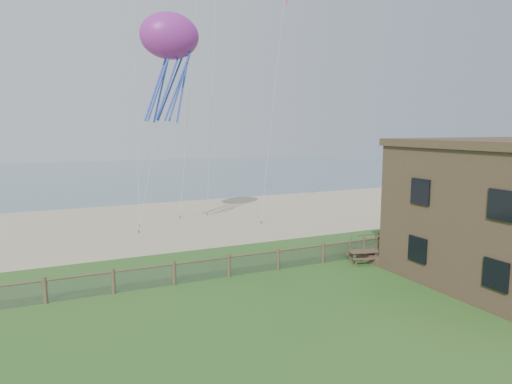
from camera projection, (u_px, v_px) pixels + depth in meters
ground at (340, 307)px, 20.47m from camera, size 160.00×160.00×0.00m
sand_beach at (194, 219)px, 40.25m from camera, size 72.00×20.00×0.02m
ocean at (120, 174)px, 79.80m from camera, size 160.00×68.00×0.02m
chainlink_fence at (278, 260)px, 25.79m from camera, size 36.20×0.20×1.25m
motel_deck at (458, 245)px, 30.33m from camera, size 15.00×2.00×0.50m
picnic_table at (363, 257)px, 27.07m from camera, size 2.01×1.71×0.73m
octopus_kite at (170, 66)px, 31.32m from camera, size 4.39×3.61×7.84m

